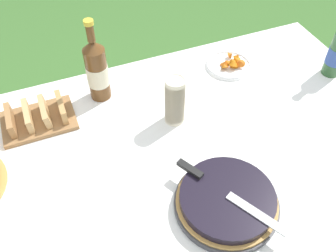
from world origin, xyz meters
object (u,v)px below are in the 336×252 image
at_px(cup_stack, 175,101).
at_px(bread_board, 38,117).
at_px(berry_tart, 227,201).
at_px(cider_bottle_amber, 97,70).
at_px(snack_plate_near, 230,64).
at_px(serving_knife, 220,189).

height_order(cup_stack, bread_board, cup_stack).
bearing_deg(berry_tart, cider_bottle_amber, 109.56).
bearing_deg(snack_plate_near, serving_knife, -121.34).
distance_m(cup_stack, cider_bottle_amber, 0.32).
xyz_separation_m(cider_bottle_amber, bread_board, (-0.25, -0.06, -0.10)).
bearing_deg(cup_stack, serving_knife, -91.43).
distance_m(berry_tart, bread_board, 0.74).
xyz_separation_m(cup_stack, cider_bottle_amber, (-0.22, 0.23, 0.03)).
relative_size(serving_knife, snack_plate_near, 1.78).
bearing_deg(snack_plate_near, berry_tart, -119.21).
distance_m(cup_stack, snack_plate_near, 0.40).
relative_size(cup_stack, snack_plate_near, 0.98).
relative_size(berry_tart, bread_board, 1.22).
bearing_deg(berry_tart, bread_board, 129.68).
xyz_separation_m(serving_knife, snack_plate_near, (0.34, 0.57, -0.05)).
height_order(cup_stack, snack_plate_near, cup_stack).
xyz_separation_m(snack_plate_near, bread_board, (-0.80, -0.03, 0.01)).
relative_size(serving_knife, cider_bottle_amber, 1.03).
relative_size(serving_knife, bread_board, 1.31).
bearing_deg(snack_plate_near, cup_stack, -149.33).
xyz_separation_m(cup_stack, bread_board, (-0.46, 0.17, -0.07)).
bearing_deg(berry_tart, cup_stack, 90.68).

